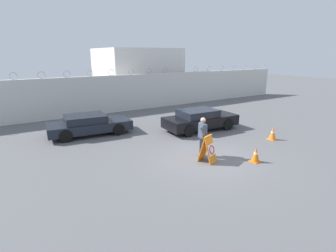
% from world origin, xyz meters
% --- Properties ---
extents(ground_plane, '(90.00, 90.00, 0.00)m').
position_xyz_m(ground_plane, '(0.00, 0.00, 0.00)').
color(ground_plane, '#5B5B5E').
extents(perimeter_wall, '(36.00, 0.30, 3.28)m').
position_xyz_m(perimeter_wall, '(0.00, 11.15, 1.42)').
color(perimeter_wall, silver).
rests_on(perimeter_wall, ground_plane).
extents(building_block, '(7.01, 6.61, 4.91)m').
position_xyz_m(building_block, '(4.43, 16.01, 2.45)').
color(building_block, silver).
rests_on(building_block, ground_plane).
extents(barricade_sign, '(0.74, 0.80, 1.14)m').
position_xyz_m(barricade_sign, '(-0.19, -0.28, 0.57)').
color(barricade_sign, orange).
rests_on(barricade_sign, ground_plane).
extents(security_guard, '(0.49, 0.63, 1.76)m').
position_xyz_m(security_guard, '(-0.01, 0.34, 0.98)').
color(security_guard, '#232838').
rests_on(security_guard, ground_plane).
extents(traffic_cone_near, '(0.39, 0.39, 0.66)m').
position_xyz_m(traffic_cone_near, '(1.49, -1.36, 0.32)').
color(traffic_cone_near, orange).
rests_on(traffic_cone_near, ground_plane).
extents(traffic_cone_mid, '(0.42, 0.42, 0.70)m').
position_xyz_m(traffic_cone_mid, '(4.65, 0.17, 0.35)').
color(traffic_cone_mid, orange).
rests_on(traffic_cone_mid, ground_plane).
extents(parked_car_front_coupe, '(4.61, 2.25, 1.14)m').
position_xyz_m(parked_car_front_coupe, '(-3.28, 6.26, 0.58)').
color(parked_car_front_coupe, black).
rests_on(parked_car_front_coupe, ground_plane).
extents(parked_car_rear_sedan, '(4.51, 2.08, 1.24)m').
position_xyz_m(parked_car_rear_sedan, '(2.58, 3.68, 0.64)').
color(parked_car_rear_sedan, black).
rests_on(parked_car_rear_sedan, ground_plane).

